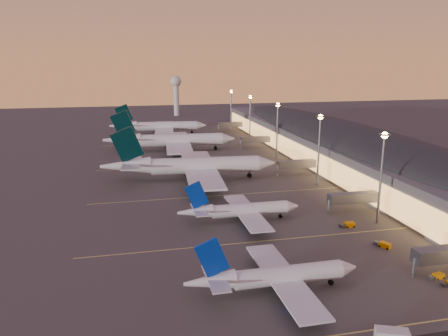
% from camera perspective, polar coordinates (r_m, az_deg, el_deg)
% --- Properties ---
extents(ground, '(700.00, 700.00, 0.00)m').
position_cam_1_polar(ground, '(116.54, 3.94, -8.59)').
color(ground, '#42403D').
extents(airliner_narrow_south, '(35.42, 31.51, 12.71)m').
position_cam_1_polar(airliner_narrow_south, '(88.58, 6.54, -13.91)').
color(airliner_narrow_south, silver).
rests_on(airliner_narrow_south, ground).
extents(airliner_narrow_north, '(35.14, 31.24, 12.61)m').
position_cam_1_polar(airliner_narrow_north, '(124.00, 2.07, -5.54)').
color(airliner_narrow_north, silver).
rests_on(airliner_narrow_north, ground).
extents(airliner_wide_near, '(66.51, 60.75, 21.27)m').
position_cam_1_polar(airliner_wide_near, '(166.36, -4.43, 0.27)').
color(airliner_wide_near, silver).
rests_on(airliner_wide_near, ground).
extents(airliner_wide_mid, '(66.10, 60.39, 21.14)m').
position_cam_1_polar(airliner_wide_mid, '(221.54, -7.02, 3.61)').
color(airliner_wide_mid, silver).
rests_on(airliner_wide_mid, ground).
extents(airliner_wide_far, '(59.41, 54.34, 19.00)m').
position_cam_1_polar(airliner_wide_far, '(274.34, -8.53, 5.41)').
color(airliner_wide_far, silver).
rests_on(airliner_wide_far, ground).
extents(terminal_building, '(56.35, 255.00, 17.46)m').
position_cam_1_polar(terminal_building, '(201.92, 15.05, 3.20)').
color(terminal_building, '#535358').
rests_on(terminal_building, ground).
extents(light_masts, '(2.20, 217.20, 25.90)m').
position_cam_1_polar(light_masts, '(183.06, 9.08, 5.23)').
color(light_masts, slate).
rests_on(light_masts, ground).
extents(radar_tower, '(9.00, 9.00, 32.50)m').
position_cam_1_polar(radar_tower, '(366.14, -6.27, 10.23)').
color(radar_tower, silver).
rests_on(radar_tower, ground).
extents(lane_markings, '(90.00, 180.36, 0.00)m').
position_cam_1_polar(lane_markings, '(153.07, -0.32, -3.02)').
color(lane_markings, '#D8C659').
rests_on(lane_markings, ground).
extents(baggage_tug_a, '(3.64, 1.95, 1.03)m').
position_cam_1_polar(baggage_tug_a, '(104.19, 26.04, -12.60)').
color(baggage_tug_a, orange).
rests_on(baggage_tug_a, ground).
extents(baggage_tug_c, '(4.23, 1.93, 1.25)m').
position_cam_1_polar(baggage_tug_c, '(125.47, 15.82, -7.16)').
color(baggage_tug_c, orange).
rests_on(baggage_tug_c, ground).
extents(baggage_tug_d, '(3.46, 4.37, 1.23)m').
position_cam_1_polar(baggage_tug_d, '(115.36, 20.07, -9.38)').
color(baggage_tug_d, orange).
rests_on(baggage_tug_d, ground).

